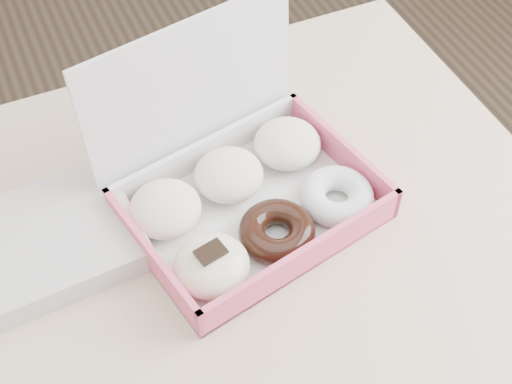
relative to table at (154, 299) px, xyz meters
name	(u,v)px	position (x,y,z in m)	size (l,w,h in m)	color
table	(154,299)	(0.00, 0.00, 0.00)	(1.20, 0.80, 0.75)	tan
donut_box	(242,190)	(0.16, 0.04, 0.12)	(0.38, 0.34, 0.24)	silver
newspapers	(48,242)	(-0.11, 0.08, 0.10)	(0.24, 0.19, 0.04)	beige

